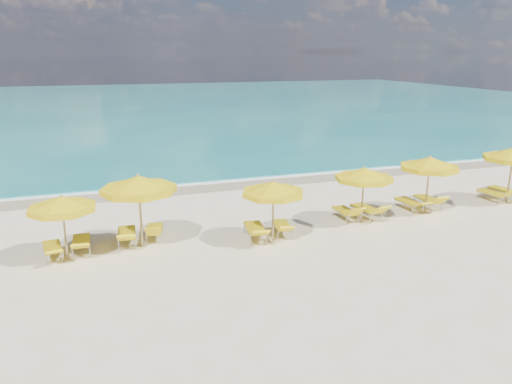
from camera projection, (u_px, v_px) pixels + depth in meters
name	position (u px, v px, depth m)	size (l,w,h in m)	color
ground_plane	(270.00, 235.00, 17.84)	(120.00, 120.00, 0.00)	beige
ocean	(134.00, 105.00, 61.56)	(120.00, 80.00, 0.30)	#14726F
wet_sand_band	(217.00, 185.00, 24.58)	(120.00, 2.60, 0.01)	tan
foam_line	(213.00, 181.00, 25.31)	(120.00, 1.20, 0.03)	white
whitecap_near	(87.00, 156.00, 31.46)	(14.00, 0.36, 0.05)	white
whitecap_far	(259.00, 129.00, 42.19)	(18.00, 0.30, 0.05)	white
umbrella_1	(62.00, 204.00, 15.31)	(2.65, 2.65, 2.12)	tan
umbrella_2	(139.00, 185.00, 16.21)	(2.50, 2.50, 2.52)	tan
umbrella_3	(273.00, 189.00, 16.79)	(2.21, 2.21, 2.19)	tan
umbrella_4	(364.00, 175.00, 18.65)	(2.43, 2.43, 2.21)	tan
umbrella_5	(430.00, 164.00, 19.82)	(2.71, 2.71, 2.37)	tan
lounger_1_left	(53.00, 252.00, 15.84)	(0.73, 1.72, 0.62)	#A5A8AD
lounger_1_right	(82.00, 246.00, 16.28)	(0.62, 1.76, 0.69)	#A5A8AD
lounger_2_left	(127.00, 238.00, 16.95)	(0.75, 1.89, 0.75)	#A5A8AD
lounger_2_right	(155.00, 234.00, 17.40)	(0.81, 1.68, 0.78)	#A5A8AD
lounger_3_left	(255.00, 233.00, 17.37)	(0.88, 1.98, 0.75)	#A5A8AD
lounger_3_right	(282.00, 229.00, 17.82)	(0.85, 1.71, 0.67)	#A5A8AD
lounger_4_left	(346.00, 215.00, 19.40)	(0.60, 1.64, 0.78)	#A5A8AD
lounger_4_right	(367.00, 213.00, 19.59)	(0.79, 1.87, 0.80)	#A5A8AD
lounger_5_left	(410.00, 205.00, 20.61)	(0.66, 1.78, 0.64)	#A5A8AD
lounger_5_right	(428.00, 203.00, 20.86)	(0.74, 1.81, 0.80)	#A5A8AD
lounger_6_left	(494.00, 196.00, 21.82)	(0.75, 1.77, 0.82)	#A5A8AD
lounger_6_right	(505.00, 193.00, 22.31)	(0.95, 1.91, 0.68)	#A5A8AD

